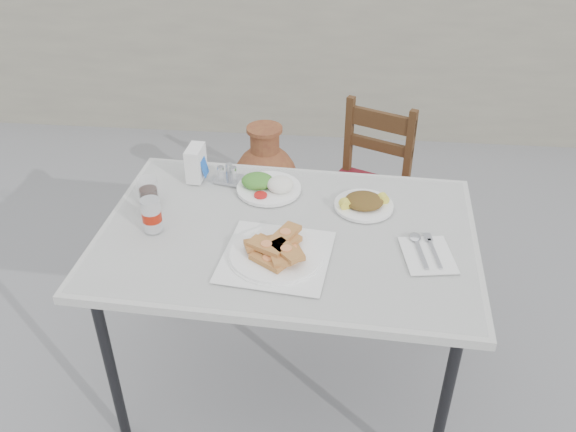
# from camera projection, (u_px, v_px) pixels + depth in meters

# --- Properties ---
(ground) EXTENTS (80.00, 80.00, 0.00)m
(ground) POSITION_uv_depth(u_px,v_px,m) (283.00, 376.00, 2.72)
(ground) COLOR slate
(ground) RESTS_ON ground
(cafe_table) EXTENTS (1.41, 0.99, 0.83)m
(cafe_table) POSITION_uv_depth(u_px,v_px,m) (287.00, 243.00, 2.25)
(cafe_table) COLOR black
(cafe_table) RESTS_ON ground
(pide_plate) EXTENTS (0.40, 0.40, 0.07)m
(pide_plate) POSITION_uv_depth(u_px,v_px,m) (276.00, 249.00, 2.07)
(pide_plate) COLOR white
(pide_plate) RESTS_ON cafe_table
(salad_rice_plate) EXTENTS (0.26, 0.26, 0.06)m
(salad_rice_plate) POSITION_uv_depth(u_px,v_px,m) (268.00, 185.00, 2.43)
(salad_rice_plate) COLOR white
(salad_rice_plate) RESTS_ON cafe_table
(salad_chopped_plate) EXTENTS (0.23, 0.23, 0.05)m
(salad_chopped_plate) POSITION_uv_depth(u_px,v_px,m) (364.00, 203.00, 2.33)
(salad_chopped_plate) COLOR white
(salad_chopped_plate) RESTS_ON cafe_table
(soda_can) EXTENTS (0.07, 0.07, 0.13)m
(soda_can) POSITION_uv_depth(u_px,v_px,m) (152.00, 215.00, 2.18)
(soda_can) COLOR silver
(soda_can) RESTS_ON cafe_table
(cola_glass) EXTENTS (0.08, 0.08, 0.11)m
(cola_glass) POSITION_uv_depth(u_px,v_px,m) (149.00, 193.00, 2.34)
(cola_glass) COLOR white
(cola_glass) RESTS_ON cafe_table
(napkin_holder) EXTENTS (0.08, 0.12, 0.14)m
(napkin_holder) POSITION_uv_depth(u_px,v_px,m) (196.00, 163.00, 2.49)
(napkin_holder) COLOR white
(napkin_holder) RESTS_ON cafe_table
(condiment_caddy) EXTENTS (0.12, 0.11, 0.08)m
(condiment_caddy) POSITION_uv_depth(u_px,v_px,m) (228.00, 176.00, 2.49)
(condiment_caddy) COLOR silver
(condiment_caddy) RESTS_ON cafe_table
(cutlery_napkin) EXTENTS (0.20, 0.24, 0.02)m
(cutlery_napkin) POSITION_uv_depth(u_px,v_px,m) (426.00, 252.00, 2.10)
(cutlery_napkin) COLOR white
(cutlery_napkin) RESTS_ON cafe_table
(chair) EXTENTS (0.52, 0.52, 0.88)m
(chair) POSITION_uv_depth(u_px,v_px,m) (366.00, 189.00, 3.17)
(chair) COLOR #3A220F
(chair) RESTS_ON ground
(terracotta_urn) EXTENTS (0.38, 0.38, 0.67)m
(terracotta_urn) POSITION_uv_depth(u_px,v_px,m) (266.00, 184.00, 3.49)
(terracotta_urn) COLOR brown
(terracotta_urn) RESTS_ON ground
(back_wall) EXTENTS (6.00, 0.25, 1.20)m
(back_wall) POSITION_uv_depth(u_px,v_px,m) (318.00, 55.00, 4.44)
(back_wall) COLOR gray
(back_wall) RESTS_ON ground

